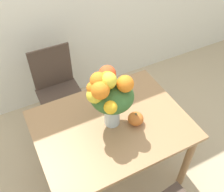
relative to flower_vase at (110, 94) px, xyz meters
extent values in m
plane|color=tan|center=(0.01, -0.01, -1.04)|extent=(12.00, 12.00, 0.00)
cube|color=#9E754C|center=(0.01, -0.01, -0.32)|extent=(1.15, 0.87, 0.03)
cylinder|color=#9E754C|center=(0.53, -0.38, -0.69)|extent=(0.06, 0.06, 0.70)
cylinder|color=#9E754C|center=(-0.51, 0.37, -0.69)|extent=(0.06, 0.06, 0.70)
cylinder|color=#9E754C|center=(0.53, 0.37, -0.69)|extent=(0.06, 0.06, 0.70)
cylinder|color=silver|center=(0.02, 0.00, -0.20)|extent=(0.12, 0.12, 0.22)
cylinder|color=silver|center=(0.02, 0.00, -0.26)|extent=(0.10, 0.10, 0.10)
cylinder|color=#38662D|center=(0.04, 0.00, -0.16)|extent=(0.01, 0.01, 0.28)
cylinder|color=#38662D|center=(0.03, 0.03, -0.16)|extent=(0.00, 0.01, 0.28)
cylinder|color=#38662D|center=(0.00, 0.02, -0.16)|extent=(0.01, 0.00, 0.28)
cylinder|color=#38662D|center=(0.00, -0.01, -0.16)|extent=(0.01, 0.01, 0.28)
cylinder|color=#38662D|center=(0.03, -0.02, -0.16)|extent=(0.00, 0.01, 0.28)
ellipsoid|color=#38662D|center=(0.02, 0.00, -0.03)|extent=(0.31, 0.31, 0.18)
sphere|color=yellow|center=(-0.06, -0.12, 0.02)|extent=(0.09, 0.09, 0.09)
sphere|color=yellow|center=(-0.02, -0.03, 0.16)|extent=(0.10, 0.10, 0.10)
sphere|color=yellow|center=(0.00, 0.02, 0.11)|extent=(0.12, 0.12, 0.12)
sphere|color=orange|center=(-0.11, 0.01, 0.10)|extent=(0.08, 0.08, 0.08)
sphere|color=orange|center=(0.09, -0.05, 0.10)|extent=(0.12, 0.12, 0.12)
sphere|color=orange|center=(-0.09, 0.02, 0.08)|extent=(0.09, 0.09, 0.09)
sphere|color=yellow|center=(-0.11, -0.01, 0.06)|extent=(0.11, 0.11, 0.11)
sphere|color=#D64C23|center=(0.03, 0.09, 0.11)|extent=(0.12, 0.12, 0.12)
sphere|color=orange|center=(-0.07, 0.02, 0.14)|extent=(0.11, 0.11, 0.11)
sphere|color=orange|center=(-0.09, -0.05, 0.12)|extent=(0.12, 0.12, 0.12)
ellipsoid|color=orange|center=(0.18, -0.08, -0.26)|extent=(0.12, 0.12, 0.10)
cylinder|color=brown|center=(0.18, -0.08, -0.21)|extent=(0.02, 0.02, 0.02)
cube|color=#47382D|center=(-0.18, 0.71, -0.58)|extent=(0.42, 0.42, 0.02)
cylinder|color=#47382D|center=(-0.35, 0.54, -0.81)|extent=(0.04, 0.04, 0.45)
cylinder|color=#47382D|center=(-0.01, 0.54, -0.81)|extent=(0.04, 0.04, 0.45)
cylinder|color=#47382D|center=(-0.35, 0.88, -0.81)|extent=(0.04, 0.04, 0.45)
cylinder|color=#47382D|center=(-0.01, 0.88, -0.81)|extent=(0.04, 0.04, 0.45)
cube|color=#47382D|center=(-0.18, 0.91, -0.34)|extent=(0.40, 0.02, 0.45)
camera|label=1|loc=(-0.57, -1.14, 1.24)|focal=42.00mm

